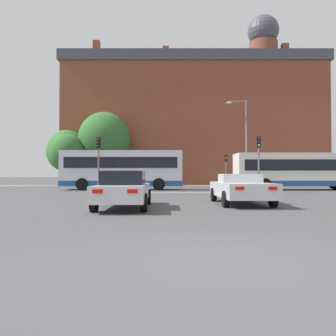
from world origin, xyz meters
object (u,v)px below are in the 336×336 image
car_roadster_right (242,188)px  traffic_light_far_right (228,165)px  car_saloon_left (126,189)px  traffic_light_far_left (122,163)px  traffic_light_near_right (260,155)px  traffic_light_near_left (100,155)px  bus_crossing_lead (124,169)px  bus_crossing_trailing (303,170)px  street_lamp_junction (245,135)px  pedestrian_waiting (145,177)px

car_roadster_right → traffic_light_far_right: bearing=80.4°
car_saloon_left → traffic_light_far_left: 25.22m
car_saloon_left → traffic_light_near_right: traffic_light_near_right is taller
car_saloon_left → traffic_light_near_left: traffic_light_near_left is taller
bus_crossing_lead → bus_crossing_trailing: 15.07m
car_saloon_left → street_lamp_junction: size_ratio=0.59×
traffic_light_near_left → traffic_light_far_left: 13.88m
bus_crossing_lead → traffic_light_near_left: size_ratio=2.53×
bus_crossing_lead → traffic_light_near_left: bearing=-15.3°
street_lamp_junction → bus_crossing_lead: bearing=-172.3°
car_saloon_left → traffic_light_near_left: (-3.33, 11.00, 1.96)m
traffic_light_far_right → traffic_light_near_left: traffic_light_near_left is taller
street_lamp_junction → pedestrian_waiting: (-9.68, 10.01, -3.80)m
traffic_light_near_left → pedestrian_waiting: size_ratio=2.37×
bus_crossing_trailing → traffic_light_near_left: traffic_light_near_left is taller
pedestrian_waiting → street_lamp_junction: bearing=14.9°
traffic_light_far_right → car_saloon_left: bearing=-108.3°
car_saloon_left → bus_crossing_lead: size_ratio=0.47×
traffic_light_near_right → pedestrian_waiting: 18.14m
pedestrian_waiting → car_saloon_left: bearing=-26.4°
car_roadster_right → traffic_light_far_right: traffic_light_far_right is taller
traffic_light_near_right → street_lamp_junction: bearing=88.9°
traffic_light_far_left → traffic_light_far_right: bearing=2.8°
car_roadster_right → traffic_light_far_right: size_ratio=1.34×
street_lamp_junction → pedestrian_waiting: 14.43m
traffic_light_near_right → pedestrian_waiting: traffic_light_near_right is taller
car_roadster_right → traffic_light_near_left: traffic_light_near_left is taller
traffic_light_far_right → traffic_light_near_left: (-11.73, -14.47, 0.22)m
bus_crossing_lead → traffic_light_far_right: bearing=134.1°
traffic_light_near_left → traffic_light_near_right: 11.63m
traffic_light_near_left → traffic_light_far_left: (-0.43, 13.88, -0.10)m
street_lamp_junction → pedestrian_waiting: size_ratio=4.75×
car_roadster_right → car_saloon_left: bearing=-161.9°
bus_crossing_trailing → street_lamp_junction: bearing=-109.9°
bus_crossing_lead → traffic_light_far_right: size_ratio=2.77×
traffic_light_far_left → car_roadster_right: bearing=-69.8°
car_roadster_right → traffic_light_far_right: (3.61, 23.81, 1.79)m
traffic_light_far_right → traffic_light_near_right: traffic_light_near_right is taller
bus_crossing_trailing → traffic_light_near_right: size_ratio=2.71×
car_roadster_right → traffic_light_far_left: size_ratio=1.27×
street_lamp_junction → traffic_light_near_left: bearing=-154.3°
traffic_light_far_right → traffic_light_near_left: 18.63m
car_roadster_right → pedestrian_waiting: bearing=102.7°
bus_crossing_lead → traffic_light_near_left: traffic_light_near_left is taller
bus_crossing_lead → traffic_light_far_left: traffic_light_far_left is taller
traffic_light_near_right → pedestrian_waiting: (-9.58, 15.30, -1.76)m
car_roadster_right → traffic_light_far_left: traffic_light_far_left is taller
bus_crossing_trailing → street_lamp_junction: 5.71m
traffic_light_near_left → street_lamp_junction: (11.73, 5.65, 2.09)m
bus_crossing_lead → street_lamp_junction: bearing=97.7°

